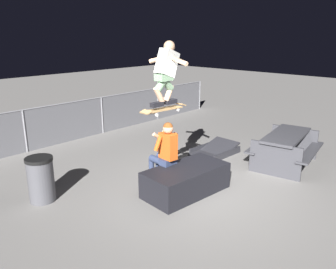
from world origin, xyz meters
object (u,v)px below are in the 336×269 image
object	(u,v)px
skateboard	(164,109)
skater_airborne	(166,70)
kicker_ramp	(215,151)
picnic_table_back	(286,144)
ledge_box_main	(186,180)
trash_bin	(41,179)
person_sitting_on_ledge	(164,151)

from	to	relation	value
skateboard	skater_airborne	distance (m)	0.69
kicker_ramp	picnic_table_back	bearing A→B (deg)	-73.60
ledge_box_main	trash_bin	distance (m)	2.66
person_sitting_on_ledge	kicker_ramp	size ratio (longest dim) A/B	1.11
skateboard	picnic_table_back	world-z (taller)	skateboard
skateboard	ledge_box_main	bearing A→B (deg)	-53.13
picnic_table_back	trash_bin	xyz separation A→B (m)	(-4.69, 2.45, -0.08)
ledge_box_main	trash_bin	xyz separation A→B (m)	(-2.03, 1.70, 0.16)
ledge_box_main	picnic_table_back	bearing A→B (deg)	-15.68
ledge_box_main	kicker_ramp	distance (m)	2.36
picnic_table_back	trash_bin	size ratio (longest dim) A/B	2.27
person_sitting_on_ledge	skater_airborne	world-z (taller)	skater_airborne
skateboard	picnic_table_back	distance (m)	3.30
skateboard	skater_airborne	size ratio (longest dim) A/B	0.91
person_sitting_on_ledge	picnic_table_back	distance (m)	3.02
skateboard	trash_bin	xyz separation A→B (m)	(-1.78, 1.37, -1.21)
person_sitting_on_ledge	kicker_ramp	bearing A→B (deg)	9.75
skateboard	trash_bin	size ratio (longest dim) A/B	1.22
kicker_ramp	ledge_box_main	bearing A→B (deg)	-158.21
skater_airborne	picnic_table_back	bearing A→B (deg)	-20.74
ledge_box_main	skateboard	size ratio (longest dim) A/B	1.61
picnic_table_back	person_sitting_on_ledge	bearing A→B (deg)	155.95
ledge_box_main	skater_airborne	xyz separation A→B (m)	(-0.19, 0.33, 2.06)
skater_airborne	picnic_table_back	world-z (taller)	skater_airborne
person_sitting_on_ledge	skater_airborne	size ratio (longest dim) A/B	1.20
skater_airborne	trash_bin	bearing A→B (deg)	143.33
ledge_box_main	skater_airborne	bearing A→B (deg)	120.09
trash_bin	picnic_table_back	bearing A→B (deg)	-27.58
ledge_box_main	skater_airborne	world-z (taller)	skater_airborne
skateboard	trash_bin	bearing A→B (deg)	142.46
ledge_box_main	kicker_ramp	bearing A→B (deg)	21.79
person_sitting_on_ledge	skater_airborne	distance (m)	1.57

